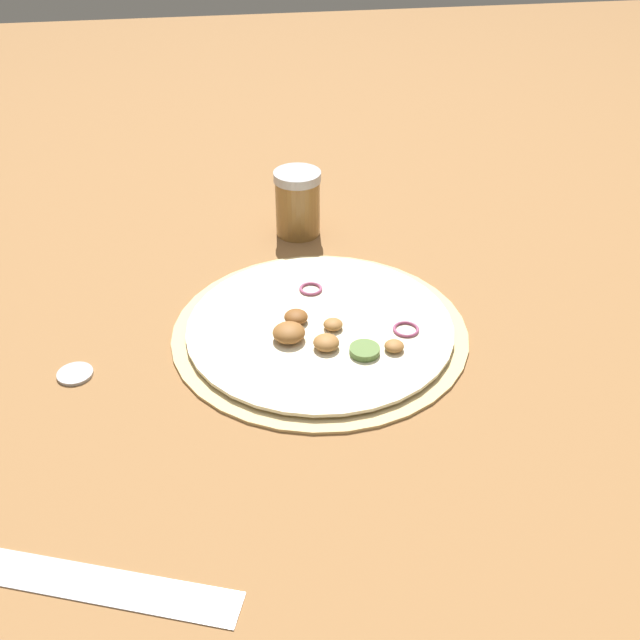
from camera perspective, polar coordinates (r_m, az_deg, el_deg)
name	(u,v)px	position (r m, az deg, el deg)	size (l,w,h in m)	color
ground_plane	(320,332)	(0.84, 0.00, -0.95)	(3.00, 3.00, 0.00)	olive
pizza	(320,329)	(0.83, 0.01, -0.67)	(0.33, 0.33, 0.03)	#D6B77A
spice_jar	(298,203)	(1.01, -1.71, 8.92)	(0.06, 0.06, 0.09)	olive
loose_cap	(75,373)	(0.81, -18.18, -3.83)	(0.04, 0.04, 0.01)	#B2B2B7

